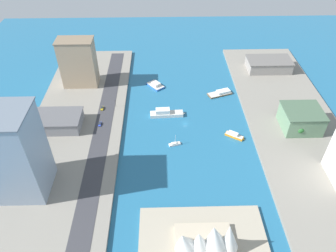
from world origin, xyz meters
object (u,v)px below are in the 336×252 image
(catamaran_blue, at_px, (156,85))
(taxi_yellow_cab, at_px, (102,108))
(terminal_long_green, at_px, (301,119))
(ferry_white_commuter, at_px, (166,113))
(tower_tall_glass, at_px, (13,154))
(water_taxi_orange, at_px, (234,135))
(hatchback_blue, at_px, (100,124))
(sailboat_small_white, at_px, (175,144))
(warehouse_low_gray, at_px, (58,121))
(apartment_midrise_tan, at_px, (78,63))
(traffic_light_waterfront, at_px, (115,102))
(opera_landmark, at_px, (208,241))
(carpark_squat_concrete, at_px, (269,64))
(barge_flat_brown, at_px, (221,93))

(catamaran_blue, relative_size, taxi_yellow_cab, 3.77)
(catamaran_blue, bearing_deg, terminal_long_green, 149.83)
(ferry_white_commuter, xyz_separation_m, tower_tall_glass, (87.22, 72.51, 28.79))
(water_taxi_orange, distance_m, hatchback_blue, 101.55)
(sailboat_small_white, bearing_deg, warehouse_low_gray, -13.08)
(apartment_midrise_tan, xyz_separation_m, hatchback_blue, (-23.85, 59.08, -20.29))
(catamaran_blue, xyz_separation_m, taxi_yellow_cab, (43.10, 36.56, 1.94))
(traffic_light_waterfront, bearing_deg, hatchback_blue, 66.74)
(sailboat_small_white, bearing_deg, water_taxi_orange, -170.33)
(warehouse_low_gray, height_order, terminal_long_green, terminal_long_green)
(warehouse_low_gray, xyz_separation_m, hatchback_blue, (-30.62, -0.96, -4.07))
(sailboat_small_white, distance_m, traffic_light_waterfront, 64.40)
(ferry_white_commuter, relative_size, opera_landmark, 0.82)
(carpark_squat_concrete, relative_size, opera_landmark, 1.20)
(barge_flat_brown, xyz_separation_m, apartment_midrise_tan, (123.38, -16.53, 22.25))
(apartment_midrise_tan, height_order, taxi_yellow_cab, apartment_midrise_tan)
(sailboat_small_white, height_order, opera_landmark, opera_landmark)
(ferry_white_commuter, distance_m, traffic_light_waterfront, 42.08)
(water_taxi_orange, height_order, traffic_light_waterfront, traffic_light_waterfront)
(water_taxi_orange, height_order, warehouse_low_gray, warehouse_low_gray)
(water_taxi_orange, xyz_separation_m, traffic_light_waterfront, (90.72, -36.64, 5.28))
(ferry_white_commuter, xyz_separation_m, carpark_squat_concrete, (-99.64, -66.76, 5.34))
(water_taxi_orange, relative_size, taxi_yellow_cab, 2.88)
(sailboat_small_white, distance_m, tower_tall_glass, 104.92)
(water_taxi_orange, relative_size, apartment_midrise_tan, 0.33)
(opera_landmark, bearing_deg, traffic_light_waterfront, -64.80)
(barge_flat_brown, xyz_separation_m, opera_landmark, (30.11, 146.04, 9.20))
(carpark_squat_concrete, bearing_deg, ferry_white_commuter, 33.82)
(catamaran_blue, height_order, apartment_midrise_tan, apartment_midrise_tan)
(warehouse_low_gray, bearing_deg, terminal_long_green, 178.28)
(ferry_white_commuter, bearing_deg, hatchback_blue, 14.76)
(barge_flat_brown, distance_m, ferry_white_commuter, 56.99)
(terminal_long_green, relative_size, opera_landmark, 0.82)
(traffic_light_waterfront, bearing_deg, catamaran_blue, -133.85)
(warehouse_low_gray, distance_m, opera_landmark, 143.28)
(carpark_squat_concrete, relative_size, terminal_long_green, 1.48)
(water_taxi_orange, height_order, hatchback_blue, water_taxi_orange)
(carpark_squat_concrete, relative_size, warehouse_low_gray, 1.17)
(barge_flat_brown, distance_m, warehouse_low_gray, 137.36)
(barge_flat_brown, distance_m, catamaran_blue, 59.05)
(barge_flat_brown, xyz_separation_m, tower_tall_glass, (136.14, 101.73, 29.86))
(taxi_yellow_cab, distance_m, hatchback_blue, 20.09)
(taxi_yellow_cab, bearing_deg, tower_tall_glass, 65.75)
(warehouse_low_gray, relative_size, traffic_light_waterfront, 5.46)
(warehouse_low_gray, height_order, taxi_yellow_cab, warehouse_low_gray)
(carpark_squat_concrete, bearing_deg, warehouse_low_gray, 24.14)
(barge_flat_brown, bearing_deg, carpark_squat_concrete, -143.49)
(terminal_long_green, xyz_separation_m, traffic_light_waterfront, (140.71, -29.40, -3.61))
(water_taxi_orange, relative_size, warehouse_low_gray, 0.39)
(apartment_midrise_tan, relative_size, hatchback_blue, 8.51)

